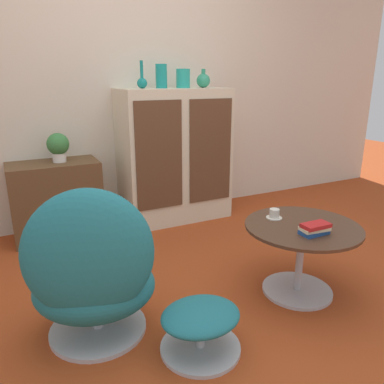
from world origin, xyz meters
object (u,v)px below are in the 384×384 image
at_px(egg_chair, 92,273).
at_px(vase_inner_left, 161,76).
at_px(tv_console, 57,200).
at_px(book_stack, 315,229).
at_px(coffee_table, 301,247).
at_px(sideboard, 175,156).
at_px(ottoman, 201,323).
at_px(vase_inner_right, 183,78).
at_px(potted_plant, 58,146).
at_px(vase_leftmost, 142,81).
at_px(vase_rightmost, 203,80).
at_px(teacup, 274,214).

bearing_deg(egg_chair, vase_inner_left, 55.60).
bearing_deg(tv_console, book_stack, -56.09).
xyz_separation_m(coffee_table, vase_inner_left, (-0.24, 1.53, 0.98)).
xyz_separation_m(sideboard, ottoman, (-0.64, -1.71, -0.44)).
distance_m(sideboard, ottoman, 1.88).
height_order(vase_inner_left, vase_inner_right, vase_inner_left).
distance_m(sideboard, potted_plant, 1.00).
bearing_deg(vase_inner_right, tv_console, 178.05).
bearing_deg(vase_leftmost, vase_rightmost, 0.00).
relative_size(vase_leftmost, potted_plant, 0.96).
distance_m(tv_console, vase_leftmost, 1.20).
xyz_separation_m(tv_console, book_stack, (1.14, -1.70, 0.16)).
relative_size(ottoman, vase_leftmost, 1.78).
distance_m(vase_inner_left, vase_rightmost, 0.40).
bearing_deg(vase_leftmost, vase_inner_left, 0.00).
bearing_deg(vase_leftmost, tv_console, 177.09).
height_order(sideboard, ottoman, sideboard).
height_order(sideboard, vase_leftmost, vase_leftmost).
xyz_separation_m(vase_inner_left, book_stack, (0.21, -1.66, -0.81)).
xyz_separation_m(egg_chair, teacup, (1.13, 0.04, 0.10)).
height_order(vase_rightmost, potted_plant, vase_rightmost).
bearing_deg(vase_inner_left, vase_rightmost, 0.00).
bearing_deg(coffee_table, egg_chair, 173.80).
relative_size(vase_inner_left, vase_inner_right, 1.23).
bearing_deg(vase_rightmost, potted_plant, 178.25).
relative_size(sideboard, vase_rightmost, 7.37).
bearing_deg(vase_inner_left, egg_chair, -124.40).
bearing_deg(sideboard, ottoman, -110.55).
height_order(sideboard, teacup, sideboard).
distance_m(sideboard, coffee_table, 1.56).
bearing_deg(ottoman, egg_chair, 143.48).
xyz_separation_m(tv_console, vase_inner_right, (1.14, -0.04, 0.95)).
height_order(egg_chair, book_stack, egg_chair).
bearing_deg(coffee_table, teacup, 114.45).
bearing_deg(coffee_table, potted_plant, 125.56).
bearing_deg(egg_chair, coffee_table, -6.20).
bearing_deg(book_stack, egg_chair, 167.45).
height_order(coffee_table, book_stack, book_stack).
xyz_separation_m(ottoman, vase_rightmost, (0.93, 1.72, 1.10)).
height_order(vase_inner_right, vase_rightmost, same).
height_order(teacup, book_stack, book_stack).
height_order(sideboard, tv_console, sideboard).
distance_m(ottoman, coffee_table, 0.81).
bearing_deg(coffee_table, tv_console, 126.90).
height_order(tv_console, teacup, tv_console).
height_order(egg_chair, vase_leftmost, vase_leftmost).
height_order(egg_chair, vase_rightmost, vase_rightmost).
bearing_deg(potted_plant, egg_chair, -93.21).
relative_size(sideboard, vase_inner_right, 7.41).
bearing_deg(vase_rightmost, teacup, -99.77).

